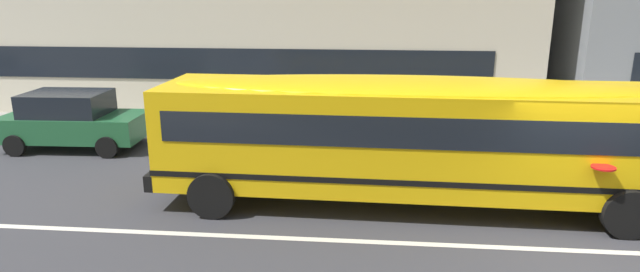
{
  "coord_description": "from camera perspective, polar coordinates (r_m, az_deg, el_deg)",
  "views": [
    {
      "loc": [
        -3.83,
        -8.77,
        4.42
      ],
      "look_at": [
        -4.74,
        0.94,
        1.71
      ],
      "focal_mm": 29.63,
      "sensor_mm": 36.0,
      "label": 1
    }
  ],
  "objects": [
    {
      "name": "ground_plane",
      "position": [
        10.54,
        26.61,
        -11.06
      ],
      "size": [
        400.0,
        400.0,
        0.0
      ],
      "primitive_type": "plane",
      "color": "#38383D"
    },
    {
      "name": "lane_centreline",
      "position": [
        10.54,
        26.61,
        -11.04
      ],
      "size": [
        110.0,
        0.16,
        0.01
      ],
      "primitive_type": "cube",
      "color": "silver",
      "rests_on": "ground_plane"
    },
    {
      "name": "sidewalk_far",
      "position": [
        17.54,
        17.79,
        0.16
      ],
      "size": [
        120.0,
        3.0,
        0.01
      ],
      "primitive_type": "cube",
      "color": "gray",
      "rests_on": "ground_plane"
    },
    {
      "name": "parked_car_green_near_corner",
      "position": [
        16.65,
        -25.16,
        1.61
      ],
      "size": [
        3.95,
        1.98,
        1.64
      ],
      "rotation": [
        0.0,
        0.0,
        0.03
      ],
      "color": "#236038",
      "rests_on": "ground_plane"
    },
    {
      "name": "school_bus",
      "position": [
        11.07,
        10.96,
        0.49
      ],
      "size": [
        12.14,
        3.02,
        2.7
      ],
      "rotation": [
        0.0,
        0.0,
        -0.02
      ],
      "color": "yellow",
      "rests_on": "ground_plane"
    }
  ]
}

